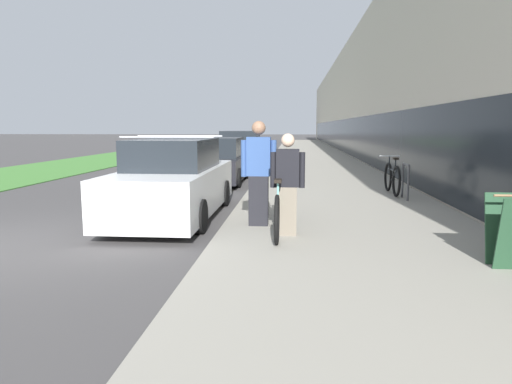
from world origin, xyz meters
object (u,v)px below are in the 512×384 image
object	(u,v)px
person_rider	(287,184)
bike_rack_hoop	(406,178)
parked_sedan_curbside	(175,182)
tandem_bicycle	(279,206)
parked_sedan_far	(241,151)
person_bystander	(259,173)
cruiser_bike_nearest	(392,178)
vintage_roadster_curbside	(219,162)

from	to	relation	value
person_rider	bike_rack_hoop	xyz separation A→B (m)	(2.75, 3.87, -0.29)
bike_rack_hoop	parked_sedan_curbside	distance (m)	5.44
tandem_bicycle	parked_sedan_far	distance (m)	13.27
tandem_bicycle	bike_rack_hoop	bearing A→B (deg)	50.67
person_rider	parked_sedan_curbside	size ratio (longest dim) A/B	0.34
person_bystander	cruiser_bike_nearest	bearing A→B (deg)	52.22
tandem_bicycle	cruiser_bike_nearest	size ratio (longest dim) A/B	1.52
bike_rack_hoop	vintage_roadster_curbside	world-z (taller)	vintage_roadster_curbside
bike_rack_hoop	person_bystander	bearing A→B (deg)	-135.61
bike_rack_hoop	person_rider	bearing A→B (deg)	-125.40
tandem_bicycle	parked_sedan_curbside	xyz separation A→B (m)	(-2.17, 1.52, 0.21)
parked_sedan_far	cruiser_bike_nearest	bearing A→B (deg)	-60.63
person_bystander	parked_sedan_far	distance (m)	12.89
tandem_bicycle	vintage_roadster_curbside	size ratio (longest dim) A/B	0.66
person_bystander	parked_sedan_curbside	xyz separation A→B (m)	(-1.80, 1.18, -0.31)
person_rider	vintage_roadster_curbside	bearing A→B (deg)	107.00
parked_sedan_curbside	tandem_bicycle	bearing A→B (deg)	-35.06
person_rider	cruiser_bike_nearest	bearing A→B (deg)	60.95
cruiser_bike_nearest	parked_sedan_curbside	xyz separation A→B (m)	(-4.92, -2.85, 0.20)
person_bystander	bike_rack_hoop	size ratio (longest dim) A/B	2.14
person_bystander	vintage_roadster_curbside	xyz separation A→B (m)	(-1.86, 7.05, -0.36)
tandem_bicycle	parked_sedan_far	bearing A→B (deg)	99.36
bike_rack_hoop	cruiser_bike_nearest	distance (m)	0.86
person_rider	cruiser_bike_nearest	size ratio (longest dim) A/B	0.90
bike_rack_hoop	vintage_roadster_curbside	bearing A→B (deg)	142.92
parked_sedan_curbside	cruiser_bike_nearest	bearing A→B (deg)	30.05
tandem_bicycle	cruiser_bike_nearest	distance (m)	5.16
person_rider	parked_sedan_curbside	distance (m)	2.97
cruiser_bike_nearest	person_bystander	bearing A→B (deg)	-127.78
bike_rack_hoop	parked_sedan_curbside	bearing A→B (deg)	-158.37
person_rider	cruiser_bike_nearest	world-z (taller)	person_rider
person_rider	bike_rack_hoop	distance (m)	4.75
person_bystander	bike_rack_hoop	bearing A→B (deg)	44.39
vintage_roadster_curbside	parked_sedan_far	world-z (taller)	parked_sedan_far
person_rider	person_bystander	world-z (taller)	person_bystander
bike_rack_hoop	parked_sedan_far	xyz separation A→B (m)	(-5.05, 9.57, 0.11)
bike_rack_hoop	vintage_roadster_curbside	size ratio (longest dim) A/B	0.21
tandem_bicycle	person_rider	bearing A→B (deg)	-67.75
person_bystander	cruiser_bike_nearest	distance (m)	5.12
vintage_roadster_curbside	parked_sedan_far	distance (m)	5.71
bike_rack_hoop	parked_sedan_far	size ratio (longest dim) A/B	0.18
person_rider	parked_sedan_far	world-z (taller)	person_rider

